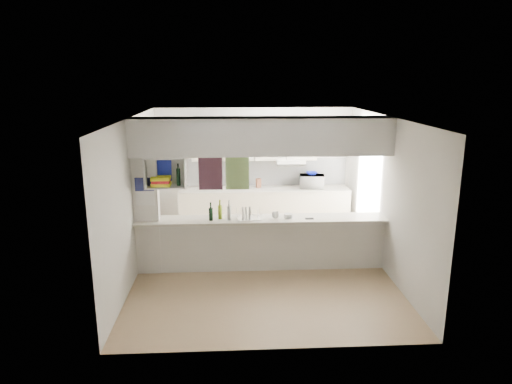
{
  "coord_description": "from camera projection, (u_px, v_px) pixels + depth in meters",
  "views": [
    {
      "loc": [
        -0.5,
        -7.3,
        3.22
      ],
      "look_at": [
        -0.07,
        0.5,
        1.25
      ],
      "focal_mm": 32.0,
      "sensor_mm": 36.0,
      "label": 1
    }
  ],
  "objects": [
    {
      "name": "dish_rack",
      "position": [
        248.0,
        214.0,
        7.62
      ],
      "size": [
        0.43,
        0.34,
        0.21
      ],
      "rotation": [
        0.0,
        0.0,
        0.1
      ],
      "color": "silver",
      "rests_on": "breakfast_bar"
    },
    {
      "name": "microwave",
      "position": [
        312.0,
        181.0,
        9.71
      ],
      "size": [
        0.57,
        0.43,
        0.29
      ],
      "primitive_type": "imported",
      "rotation": [
        0.0,
        0.0,
        2.97
      ],
      "color": "white",
      "rests_on": "bench_top"
    },
    {
      "name": "wall_right",
      "position": [
        386.0,
        195.0,
        7.68
      ],
      "size": [
        0.0,
        4.8,
        4.8
      ],
      "primitive_type": "plane",
      "rotation": [
        1.57,
        0.0,
        -1.57
      ],
      "color": "silver",
      "rests_on": "floor"
    },
    {
      "name": "wall_left",
      "position": [
        134.0,
        198.0,
        7.45
      ],
      "size": [
        0.0,
        4.8,
        4.8
      ],
      "primitive_type": "plane",
      "rotation": [
        1.57,
        0.0,
        1.57
      ],
      "color": "silver",
      "rests_on": "floor"
    },
    {
      "name": "kitchen_run",
      "position": [
        263.0,
        192.0,
        9.76
      ],
      "size": [
        3.6,
        0.63,
        2.24
      ],
      "color": "beige",
      "rests_on": "floor"
    },
    {
      "name": "wine_bottles",
      "position": [
        220.0,
        213.0,
        7.55
      ],
      "size": [
        0.37,
        0.15,
        0.34
      ],
      "color": "black",
      "rests_on": "breakfast_bar"
    },
    {
      "name": "ceiling",
      "position": [
        262.0,
        117.0,
        7.25
      ],
      "size": [
        4.8,
        4.8,
        0.0
      ],
      "primitive_type": "plane",
      "color": "white",
      "rests_on": "wall_back"
    },
    {
      "name": "cup",
      "position": [
        276.0,
        215.0,
        7.6
      ],
      "size": [
        0.14,
        0.14,
        0.1
      ],
      "primitive_type": "imported",
      "rotation": [
        0.0,
        0.0,
        0.07
      ],
      "color": "white",
      "rests_on": "dish_rack"
    },
    {
      "name": "wall_back",
      "position": [
        254.0,
        168.0,
        9.89
      ],
      "size": [
        4.2,
        0.0,
        4.2
      ],
      "primitive_type": "plane",
      "rotation": [
        1.57,
        0.0,
        0.0
      ],
      "color": "silver",
      "rests_on": "floor"
    },
    {
      "name": "plastic_tubs",
      "position": [
        289.0,
        216.0,
        7.66
      ],
      "size": [
        0.49,
        0.18,
        0.07
      ],
      "color": "silver",
      "rests_on": "breakfast_bar"
    },
    {
      "name": "knife_block",
      "position": [
        258.0,
        183.0,
        9.75
      ],
      "size": [
        0.12,
        0.11,
        0.2
      ],
      "primitive_type": "cube",
      "rotation": [
        0.0,
        0.0,
        0.35
      ],
      "color": "brown",
      "rests_on": "bench_top"
    },
    {
      "name": "cubby_shelf",
      "position": [
        165.0,
        174.0,
        7.32
      ],
      "size": [
        0.65,
        0.35,
        0.5
      ],
      "color": "white",
      "rests_on": "bulkhead"
    },
    {
      "name": "utensil_jar",
      "position": [
        239.0,
        185.0,
        9.71
      ],
      "size": [
        0.09,
        0.09,
        0.13
      ],
      "primitive_type": "cylinder",
      "color": "black",
      "rests_on": "bench_top"
    },
    {
      "name": "floor",
      "position": [
        262.0,
        269.0,
        7.88
      ],
      "size": [
        4.8,
        4.8,
        0.0
      ],
      "primitive_type": "plane",
      "color": "tan",
      "rests_on": "ground"
    },
    {
      "name": "bowl",
      "position": [
        312.0,
        173.0,
        9.67
      ],
      "size": [
        0.24,
        0.24,
        0.06
      ],
      "primitive_type": "imported",
      "color": "#0E1A9F",
      "rests_on": "microwave"
    },
    {
      "name": "servery_partition",
      "position": [
        251.0,
        175.0,
        7.47
      ],
      "size": [
        4.2,
        0.5,
        2.6
      ],
      "color": "silver",
      "rests_on": "floor"
    }
  ]
}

